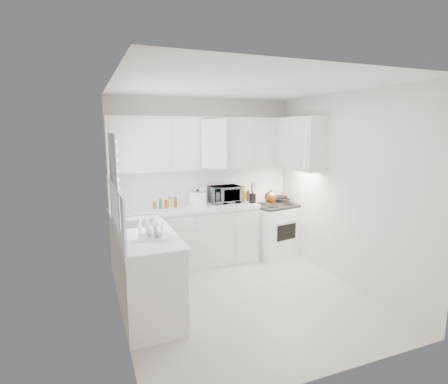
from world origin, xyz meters
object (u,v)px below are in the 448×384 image
stove (275,222)px  dish_rack (150,229)px  rice_cooker (198,198)px  utensil_crock (253,192)px  tea_kettle (271,196)px  microwave (225,193)px

stove → dish_rack: 2.73m
rice_cooker → utensil_crock: size_ratio=0.73×
stove → dish_rack: (-2.32, -1.35, 0.50)m
rice_cooker → utensil_crock: bearing=-0.1°
rice_cooker → dish_rack: (-0.98, -1.38, -0.02)m
stove → tea_kettle: (-0.18, -0.16, 0.49)m
tea_kettle → utensil_crock: size_ratio=0.68×
microwave → dish_rack: 2.06m
rice_cooker → stove: bearing=6.2°
tea_kettle → rice_cooker: rice_cooker is taller
stove → rice_cooker: (-1.35, 0.03, 0.52)m
rice_cooker → utensil_crock: 0.89m
microwave → rice_cooker: (-0.48, -0.07, -0.03)m
tea_kettle → utensil_crock: utensil_crock is taller
microwave → utensil_crock: utensil_crock is taller
microwave → utensil_crock: bearing=-29.3°
rice_cooker → dish_rack: 1.69m
tea_kettle → dish_rack: same height
tea_kettle → rice_cooker: (-1.17, 0.19, 0.03)m
utensil_crock → dish_rack: utensil_crock is taller
tea_kettle → dish_rack: 2.45m
rice_cooker → microwave: bearing=16.3°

